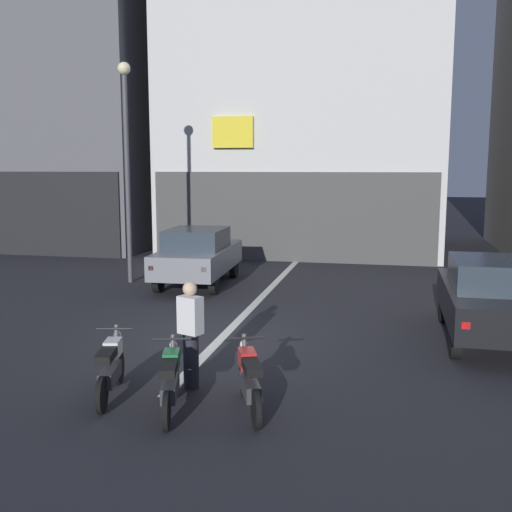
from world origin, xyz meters
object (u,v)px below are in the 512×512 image
object	(u,v)px
car_black_parked_kerbside	(492,297)
person_by_motorcycles	(191,334)
car_silver_down_street	(349,228)
motorcycle_green_row_left_mid	(170,380)
motorcycle_red_row_centre	(249,379)
car_grey_crossing_near	(198,254)
motorcycle_white_row_leftmost	(111,367)
street_lamp	(127,150)

from	to	relation	value
car_black_parked_kerbside	person_by_motorcycles	xyz separation A→B (m)	(-4.92, -3.62, -0.03)
car_silver_down_street	motorcycle_green_row_left_mid	distance (m)	17.38
motorcycle_green_row_left_mid	motorcycle_red_row_centre	size ratio (longest dim) A/B	1.03
car_grey_crossing_near	car_black_parked_kerbside	size ratio (longest dim) A/B	1.02
car_grey_crossing_near	car_silver_down_street	size ratio (longest dim) A/B	1.01
motorcycle_white_row_leftmost	person_by_motorcycles	world-z (taller)	person_by_motorcycles
car_silver_down_street	person_by_motorcycles	bearing A→B (deg)	-94.69
street_lamp	motorcycle_white_row_leftmost	size ratio (longest dim) A/B	3.84
motorcycle_red_row_centre	motorcycle_green_row_left_mid	bearing A→B (deg)	-165.15
motorcycle_white_row_leftmost	motorcycle_red_row_centre	distance (m)	2.11
motorcycle_green_row_left_mid	motorcycle_red_row_centre	distance (m)	1.09
street_lamp	motorcycle_green_row_left_mid	world-z (taller)	street_lamp
car_black_parked_kerbside	motorcycle_red_row_centre	world-z (taller)	car_black_parked_kerbside
motorcycle_white_row_leftmost	motorcycle_green_row_left_mid	world-z (taller)	same
car_black_parked_kerbside	street_lamp	bearing A→B (deg)	156.19
car_grey_crossing_near	motorcycle_white_row_leftmost	distance (m)	8.59
car_grey_crossing_near	motorcycle_white_row_leftmost	bearing A→B (deg)	-80.73
motorcycle_white_row_leftmost	motorcycle_red_row_centre	world-z (taller)	same
street_lamp	motorcycle_white_row_leftmost	bearing A→B (deg)	-67.62
motorcycle_green_row_left_mid	person_by_motorcycles	world-z (taller)	person_by_motorcycles
motorcycle_green_row_left_mid	person_by_motorcycles	size ratio (longest dim) A/B	0.98
car_silver_down_street	street_lamp	size ratio (longest dim) A/B	0.66
street_lamp	motorcycle_red_row_centre	xyz separation A→B (m)	(5.57, -8.46, -3.41)
car_grey_crossing_near	motorcycle_white_row_leftmost	world-z (taller)	car_grey_crossing_near
street_lamp	motorcycle_red_row_centre	size ratio (longest dim) A/B	3.99
motorcycle_white_row_leftmost	motorcycle_green_row_left_mid	distance (m)	1.11
car_silver_down_street	motorcycle_red_row_centre	bearing A→B (deg)	-90.89
motorcycle_green_row_left_mid	motorcycle_red_row_centre	world-z (taller)	same
person_by_motorcycles	car_black_parked_kerbside	bearing A→B (deg)	36.35
motorcycle_red_row_centre	car_silver_down_street	bearing A→B (deg)	89.11
street_lamp	motorcycle_green_row_left_mid	distance (m)	10.41
car_black_parked_kerbside	motorcycle_white_row_leftmost	world-z (taller)	car_black_parked_kerbside
street_lamp	motorcycle_white_row_leftmost	distance (m)	9.71
motorcycle_red_row_centre	car_grey_crossing_near	bearing A→B (deg)	112.29
car_black_parked_kerbside	motorcycle_green_row_left_mid	world-z (taller)	car_black_parked_kerbside
car_silver_down_street	motorcycle_green_row_left_mid	bearing A→B (deg)	-94.35
car_silver_down_street	car_grey_crossing_near	bearing A→B (deg)	-113.78
car_grey_crossing_near	motorcycle_red_row_centre	world-z (taller)	car_grey_crossing_near
car_silver_down_street	motorcycle_white_row_leftmost	size ratio (longest dim) A/B	2.53
car_silver_down_street	motorcycle_green_row_left_mid	xyz separation A→B (m)	(-1.32, -17.33, -0.43)
motorcycle_red_row_centre	motorcycle_white_row_leftmost	bearing A→B (deg)	178.65
car_grey_crossing_near	street_lamp	world-z (taller)	street_lamp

